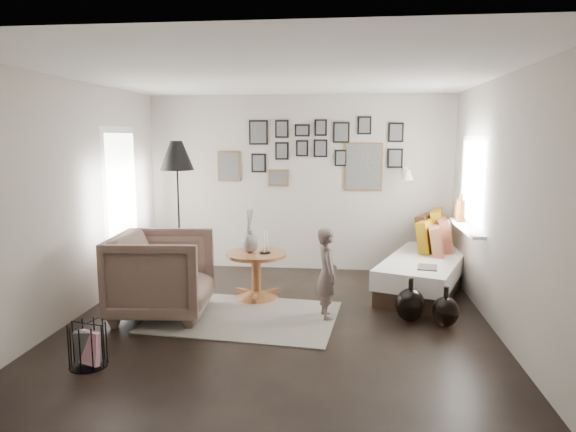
# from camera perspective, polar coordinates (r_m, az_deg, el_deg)

# --- Properties ---
(ground) EXTENTS (4.80, 4.80, 0.00)m
(ground) POSITION_cam_1_polar(r_m,az_deg,el_deg) (5.61, -1.10, -11.95)
(ground) COLOR black
(ground) RESTS_ON ground
(wall_back) EXTENTS (4.50, 0.00, 4.50)m
(wall_back) POSITION_cam_1_polar(r_m,az_deg,el_deg) (7.66, 1.21, 3.65)
(wall_back) COLOR #A59C90
(wall_back) RESTS_ON ground
(wall_front) EXTENTS (4.50, 0.00, 4.50)m
(wall_front) POSITION_cam_1_polar(r_m,az_deg,el_deg) (2.97, -7.21, -4.69)
(wall_front) COLOR #A59C90
(wall_front) RESTS_ON ground
(wall_left) EXTENTS (0.00, 4.80, 4.80)m
(wall_left) POSITION_cam_1_polar(r_m,az_deg,el_deg) (6.01, -22.92, 1.53)
(wall_left) COLOR #A59C90
(wall_left) RESTS_ON ground
(wall_right) EXTENTS (0.00, 4.80, 4.80)m
(wall_right) POSITION_cam_1_polar(r_m,az_deg,el_deg) (5.48, 22.91, 0.88)
(wall_right) COLOR #A59C90
(wall_right) RESTS_ON ground
(ceiling) EXTENTS (4.80, 4.80, 0.00)m
(ceiling) POSITION_cam_1_polar(r_m,az_deg,el_deg) (5.28, -1.18, 15.45)
(ceiling) COLOR white
(ceiling) RESTS_ON wall_back
(door_left) EXTENTS (0.00, 2.14, 2.14)m
(door_left) POSITION_cam_1_polar(r_m,az_deg,el_deg) (7.10, -18.00, 0.77)
(door_left) COLOR white
(door_left) RESTS_ON wall_left
(window_right) EXTENTS (0.15, 1.32, 1.30)m
(window_right) POSITION_cam_1_polar(r_m,az_deg,el_deg) (6.79, 18.94, -0.63)
(window_right) COLOR white
(window_right) RESTS_ON wall_right
(gallery_wall) EXTENTS (2.74, 0.03, 1.08)m
(gallery_wall) POSITION_cam_1_polar(r_m,az_deg,el_deg) (7.60, 3.38, 6.94)
(gallery_wall) COLOR brown
(gallery_wall) RESTS_ON wall_back
(wall_sconce) EXTENTS (0.18, 0.36, 0.16)m
(wall_sconce) POSITION_cam_1_polar(r_m,az_deg,el_deg) (7.41, 13.09, 4.50)
(wall_sconce) COLOR white
(wall_sconce) RESTS_ON wall_back
(rug) EXTENTS (2.16, 1.61, 0.01)m
(rug) POSITION_cam_1_polar(r_m,az_deg,el_deg) (5.84, -4.93, -11.06)
(rug) COLOR beige
(rug) RESTS_ON ground
(pedestal_table) EXTENTS (0.74, 0.74, 0.58)m
(pedestal_table) POSITION_cam_1_polar(r_m,az_deg,el_deg) (6.38, -3.54, -6.84)
(pedestal_table) COLOR brown
(pedestal_table) RESTS_ON ground
(vase) EXTENTS (0.21, 0.21, 0.53)m
(vase) POSITION_cam_1_polar(r_m,az_deg,el_deg) (6.31, -4.27, -2.61)
(vase) COLOR black
(vase) RESTS_ON pedestal_table
(candles) EXTENTS (0.13, 0.13, 0.27)m
(candles) POSITION_cam_1_polar(r_m,az_deg,el_deg) (6.26, -2.59, -2.94)
(candles) COLOR black
(candles) RESTS_ON pedestal_table
(daybed) EXTENTS (1.48, 2.14, 0.98)m
(daybed) POSITION_cam_1_polar(r_m,az_deg,el_deg) (6.99, 14.81, -5.41)
(daybed) COLOR black
(daybed) RESTS_ON ground
(magazine_on_daybed) EXTENTS (0.27, 0.33, 0.02)m
(magazine_on_daybed) POSITION_cam_1_polar(r_m,az_deg,el_deg) (6.33, 15.25, -5.52)
(magazine_on_daybed) COLOR black
(magazine_on_daybed) RESTS_ON daybed
(armchair) EXTENTS (1.12, 1.09, 0.95)m
(armchair) POSITION_cam_1_polar(r_m,az_deg,el_deg) (5.90, -13.82, -6.33)
(armchair) COLOR brown
(armchair) RESTS_ON ground
(armchair_cushion) EXTENTS (0.45, 0.46, 0.19)m
(armchair_cushion) POSITION_cam_1_polar(r_m,az_deg,el_deg) (5.94, -13.38, -6.16)
(armchair_cushion) COLOR silver
(armchair_cushion) RESTS_ON armchair
(floor_lamp) EXTENTS (0.45, 0.45, 1.93)m
(floor_lamp) POSITION_cam_1_polar(r_m,az_deg,el_deg) (7.01, -12.24, 5.99)
(floor_lamp) COLOR black
(floor_lamp) RESTS_ON ground
(magazine_basket) EXTENTS (0.37, 0.37, 0.39)m
(magazine_basket) POSITION_cam_1_polar(r_m,az_deg,el_deg) (4.93, -21.36, -13.22)
(magazine_basket) COLOR black
(magazine_basket) RESTS_ON ground
(demijohn_large) EXTENTS (0.32, 0.32, 0.48)m
(demijohn_large) POSITION_cam_1_polar(r_m,az_deg,el_deg) (5.80, 13.42, -9.56)
(demijohn_large) COLOR black
(demijohn_large) RESTS_ON ground
(demijohn_small) EXTENTS (0.28, 0.28, 0.44)m
(demijohn_small) POSITION_cam_1_polar(r_m,az_deg,el_deg) (5.75, 17.07, -10.10)
(demijohn_small) COLOR black
(demijohn_small) RESTS_ON ground
(child) EXTENTS (0.34, 0.42, 1.01)m
(child) POSITION_cam_1_polar(r_m,az_deg,el_deg) (5.67, 4.33, -6.38)
(child) COLOR #63534E
(child) RESTS_ON ground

